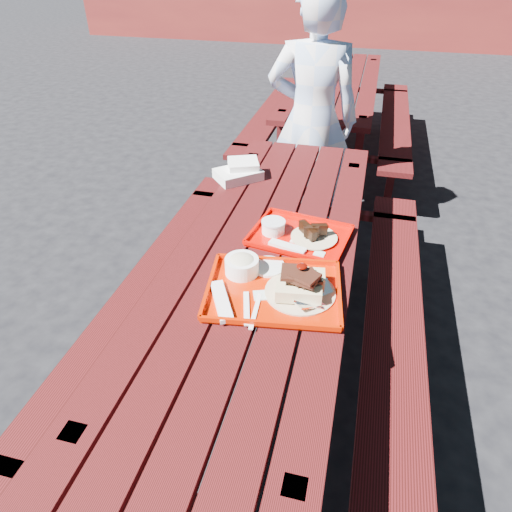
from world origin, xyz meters
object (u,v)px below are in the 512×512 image
at_px(picnic_table_near, 264,285).
at_px(picnic_table_far, 334,102).
at_px(person, 312,121).
at_px(near_tray, 274,282).
at_px(far_tray, 298,234).

height_order(picnic_table_near, picnic_table_far, same).
height_order(picnic_table_far, person, person).
xyz_separation_m(picnic_table_near, picnic_table_far, (0.00, 2.80, 0.00)).
relative_size(picnic_table_far, near_tray, 4.49).
height_order(near_tray, far_tray, near_tray).
relative_size(picnic_table_near, picnic_table_far, 1.00).
height_order(picnic_table_near, near_tray, near_tray).
distance_m(picnic_table_near, near_tray, 0.35).
height_order(near_tray, person, person).
bearing_deg(picnic_table_far, person, -90.83).
relative_size(picnic_table_far, person, 1.45).
xyz_separation_m(near_tray, person, (-0.11, 1.69, 0.04)).
relative_size(near_tray, far_tray, 1.18).
bearing_deg(picnic_table_far, picnic_table_near, -90.00).
relative_size(near_tray, person, 0.32).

